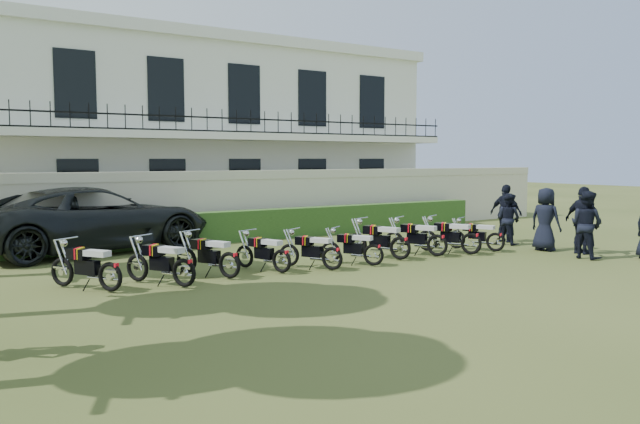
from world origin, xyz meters
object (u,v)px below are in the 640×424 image
object	(u,v)px
motorcycle_9	(496,237)
suv	(94,219)
officer_3	(545,219)
motorcycle_3	(282,255)
motorcycle_4	(332,253)
motorcycle_7	(437,240)
motorcycle_5	(374,249)
officer_1	(586,225)
officer_2	(583,220)
officer_5	(506,213)
motorcycle_0	(110,269)
motorcycle_2	(230,259)
officer_4	(509,219)
motorcycle_8	(471,238)
motorcycle_1	(184,266)
motorcycle_6	(400,242)

from	to	relation	value
motorcycle_9	suv	world-z (taller)	suv
officer_3	motorcycle_9	bearing A→B (deg)	60.35
motorcycle_3	motorcycle_4	distance (m)	1.25
motorcycle_4	motorcycle_7	distance (m)	3.62
suv	officer_3	bearing A→B (deg)	-133.12
motorcycle_7	officer_3	distance (m)	3.64
motorcycle_5	suv	xyz separation A→B (m)	(-5.30, 6.50, 0.51)
officer_1	officer_2	xyz separation A→B (m)	(0.65, 0.54, 0.04)
motorcycle_5	officer_5	xyz separation A→B (m)	(6.43, 1.35, 0.51)
motorcycle_3	officer_1	world-z (taller)	officer_1
motorcycle_0	motorcycle_2	world-z (taller)	motorcycle_0
suv	officer_1	distance (m)	13.90
officer_2	officer_3	size ratio (longest dim) A/B	1.03
motorcycle_4	officer_1	distance (m)	7.19
motorcycle_7	officer_4	xyz separation A→B (m)	(3.62, 0.64, 0.33)
motorcycle_0	motorcycle_7	bearing A→B (deg)	-34.35
motorcycle_7	motorcycle_8	size ratio (longest dim) A/B	0.99
motorcycle_3	officer_3	xyz separation A→B (m)	(8.35, -0.94, 0.49)
motorcycle_2	motorcycle_8	world-z (taller)	motorcycle_8
officer_1	officer_2	bearing A→B (deg)	-53.19
motorcycle_0	officer_4	size ratio (longest dim) A/B	1.01
officer_1	motorcycle_1	bearing A→B (deg)	75.53
motorcycle_2	motorcycle_8	distance (m)	7.18
motorcycle_3	motorcycle_8	xyz separation A→B (m)	(5.85, -0.40, 0.04)
motorcycle_4	motorcycle_5	xyz separation A→B (m)	(1.23, -0.03, -0.01)
motorcycle_9	motorcycle_1	bearing A→B (deg)	154.97
motorcycle_2	suv	world-z (taller)	suv
officer_3	officer_5	size ratio (longest dim) A/B	0.99
officer_4	officer_1	bearing A→B (deg)	169.74
motorcycle_1	motorcycle_6	size ratio (longest dim) A/B	0.93
motorcycle_8	motorcycle_5	bearing A→B (deg)	153.94
officer_2	officer_4	world-z (taller)	officer_2
motorcycle_3	officer_2	world-z (taller)	officer_2
motorcycle_4	motorcycle_7	size ratio (longest dim) A/B	0.89
motorcycle_2	motorcycle_4	size ratio (longest dim) A/B	1.10
motorcycle_9	motorcycle_5	bearing A→B (deg)	155.08
motorcycle_1	officer_5	xyz separation A→B (m)	(11.39, 1.31, 0.46)
officer_1	officer_2	distance (m)	0.84
officer_1	officer_5	xyz separation A→B (m)	(0.82, 3.45, 0.02)
motorcycle_2	officer_1	bearing A→B (deg)	-41.24
motorcycle_0	motorcycle_8	size ratio (longest dim) A/B	0.93
motorcycle_4	motorcycle_6	size ratio (longest dim) A/B	0.86
motorcycle_5	motorcycle_6	world-z (taller)	motorcycle_6
motorcycle_3	officer_1	distance (m)	8.44
motorcycle_2	motorcycle_3	xyz separation A→B (m)	(1.32, -0.03, -0.03)
motorcycle_9	officer_5	xyz separation A→B (m)	(2.00, 1.36, 0.50)
motorcycle_6	officer_4	bearing A→B (deg)	-16.90
motorcycle_6	officer_4	size ratio (longest dim) A/B	1.13
motorcycle_2	officer_5	distance (m)	10.24
motorcycle_8	motorcycle_9	distance (m)	1.02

